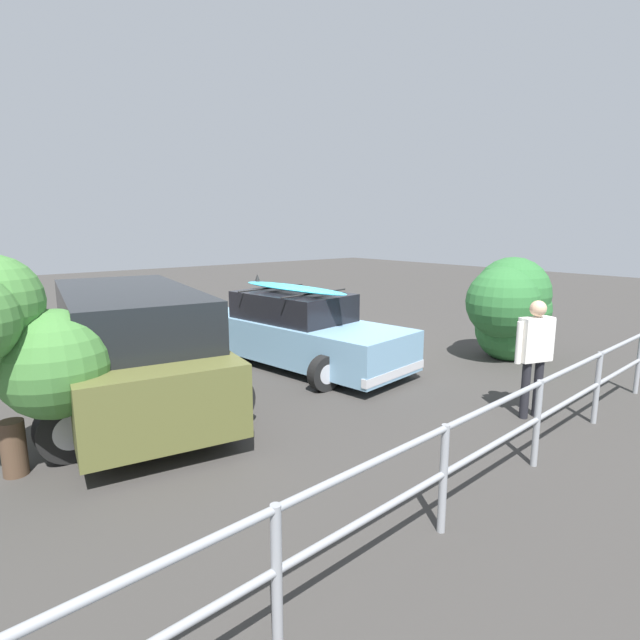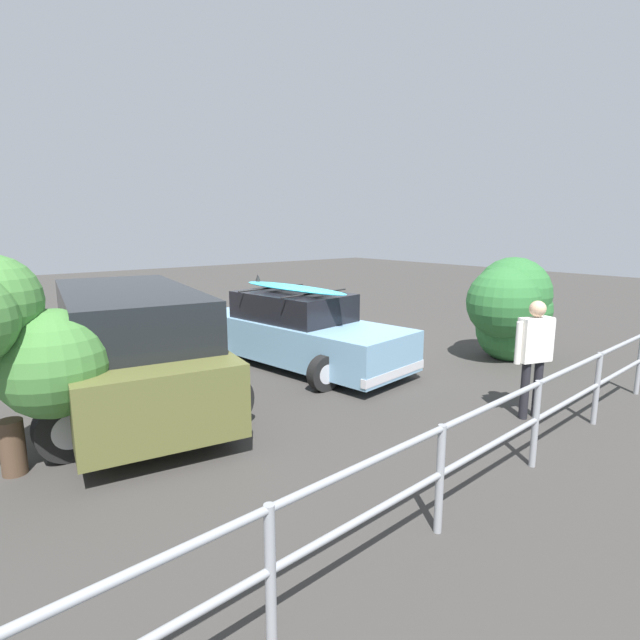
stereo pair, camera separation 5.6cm
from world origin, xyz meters
TOP-DOWN VIEW (x-y plane):
  - ground_plane at (0.00, 0.00)m, footprint 44.00×44.00m
  - sedan_car at (0.72, 0.54)m, footprint 2.53×4.57m
  - suv_car at (3.92, 0.82)m, footprint 3.01×5.00m
  - person_bystander at (-0.14, 4.70)m, footprint 0.60×0.33m
  - railing_fence at (2.07, 5.49)m, footprint 8.94×0.54m
  - bush_near_left at (-2.70, 2.86)m, footprint 1.82×1.46m
  - bush_near_right at (5.49, 2.18)m, footprint 1.75×1.24m

SIDE VIEW (x-z plane):
  - ground_plane at x=0.00m, z-range -0.02..0.00m
  - sedan_car at x=0.72m, z-range -0.18..1.47m
  - railing_fence at x=2.07m, z-range 0.17..1.15m
  - suv_car at x=3.92m, z-range 0.03..1.76m
  - person_bystander at x=-0.14m, z-range 0.16..1.79m
  - bush_near_left at x=-2.70m, z-range 0.00..2.07m
  - bush_near_right at x=5.49m, z-range 0.31..2.64m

